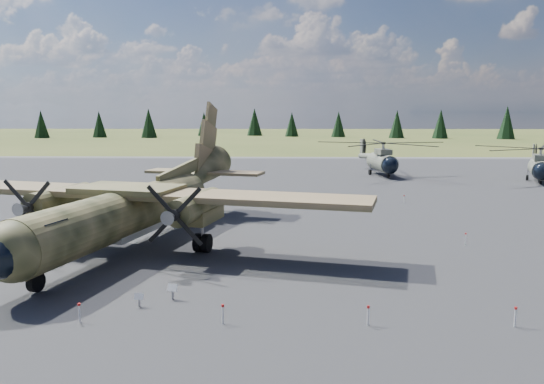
{
  "coord_description": "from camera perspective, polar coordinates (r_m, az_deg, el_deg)",
  "views": [
    {
      "loc": [
        4.54,
        -34.38,
        8.71
      ],
      "look_at": [
        3.67,
        2.0,
        3.23
      ],
      "focal_mm": 35.0,
      "sensor_mm": 36.0,
      "label": 1
    }
  ],
  "objects": [
    {
      "name": "ground",
      "position": [
        35.76,
        -5.99,
        -5.58
      ],
      "size": [
        500.0,
        500.0,
        0.0
      ],
      "primitive_type": "plane",
      "color": "brown",
      "rests_on": "ground"
    },
    {
      "name": "apron",
      "position": [
        45.46,
        -4.39,
        -2.5
      ],
      "size": [
        120.0,
        120.0,
        0.04
      ],
      "primitive_type": "cube",
      "color": "#5A5B5F",
      "rests_on": "ground"
    },
    {
      "name": "transport_plane",
      "position": [
        35.86,
        -14.25,
        -0.97
      ],
      "size": [
        30.79,
        27.57,
        10.21
      ],
      "rotation": [
        0.0,
        0.0,
        -0.24
      ],
      "color": "#34391E",
      "rests_on": "ground"
    },
    {
      "name": "helicopter_near",
      "position": [
        74.78,
        11.76,
        4.25
      ],
      "size": [
        20.43,
        22.7,
        4.68
      ],
      "rotation": [
        0.0,
        0.0,
        0.12
      ],
      "color": "#67695B",
      "rests_on": "ground"
    },
    {
      "name": "helicopter_mid",
      "position": [
        74.84,
        26.88,
        3.33
      ],
      "size": [
        21.97,
        21.97,
        4.34
      ],
      "rotation": [
        0.0,
        0.0,
        -0.36
      ],
      "color": "#67695B",
      "rests_on": "ground"
    },
    {
      "name": "info_placard_left",
      "position": [
        25.05,
        -14.12,
        -11.0
      ],
      "size": [
        0.42,
        0.2,
        0.65
      ],
      "rotation": [
        0.0,
        0.0,
        -0.06
      ],
      "color": "gray",
      "rests_on": "ground"
    },
    {
      "name": "info_placard_right",
      "position": [
        25.61,
        -10.66,
        -10.26
      ],
      "size": [
        0.52,
        0.33,
        0.77
      ],
      "rotation": [
        0.0,
        0.0,
        -0.27
      ],
      "color": "gray",
      "rests_on": "ground"
    },
    {
      "name": "barrier_fence",
      "position": [
        35.62,
        -6.76,
        -4.8
      ],
      "size": [
        33.12,
        29.62,
        0.85
      ],
      "color": "silver",
      "rests_on": "ground"
    },
    {
      "name": "treeline",
      "position": [
        39.17,
        -5.92,
        2.75
      ],
      "size": [
        335.46,
        338.45,
        10.93
      ],
      "color": "black",
      "rests_on": "ground"
    }
  ]
}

